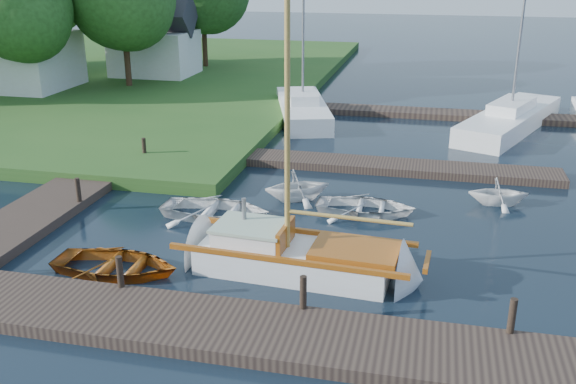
% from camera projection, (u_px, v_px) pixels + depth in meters
% --- Properties ---
extents(ground, '(160.00, 160.00, 0.00)m').
position_uv_depth(ground, '(288.00, 229.00, 19.58)').
color(ground, black).
rests_on(ground, ground).
extents(near_dock, '(18.00, 2.20, 0.30)m').
position_uv_depth(near_dock, '(227.00, 329.00, 14.04)').
color(near_dock, '#2E231E').
rests_on(near_dock, ground).
extents(left_dock, '(2.20, 18.00, 0.30)m').
position_uv_depth(left_dock, '(84.00, 184.00, 23.04)').
color(left_dock, '#2E231E').
rests_on(left_dock, ground).
extents(far_dock, '(14.00, 1.60, 0.30)m').
position_uv_depth(far_dock, '(375.00, 165.00, 25.06)').
color(far_dock, '#2E231E').
rests_on(far_dock, ground).
extents(pontoon, '(30.00, 1.60, 0.30)m').
position_uv_depth(pontoon, '(554.00, 120.00, 32.07)').
color(pontoon, '#2E231E').
rests_on(pontoon, ground).
extents(mooring_post_1, '(0.16, 0.16, 0.80)m').
position_uv_depth(mooring_post_1, '(120.00, 272.00, 15.39)').
color(mooring_post_1, black).
rests_on(mooring_post_1, near_dock).
extents(mooring_post_2, '(0.16, 0.16, 0.80)m').
position_uv_depth(mooring_post_2, '(303.00, 292.00, 14.45)').
color(mooring_post_2, black).
rests_on(mooring_post_2, near_dock).
extents(mooring_post_3, '(0.16, 0.16, 0.80)m').
position_uv_depth(mooring_post_3, '(512.00, 316.00, 13.50)').
color(mooring_post_3, black).
rests_on(mooring_post_3, near_dock).
extents(mooring_post_4, '(0.16, 0.16, 0.80)m').
position_uv_depth(mooring_post_4, '(78.00, 190.00, 20.81)').
color(mooring_post_4, black).
rests_on(mooring_post_4, left_dock).
extents(mooring_post_5, '(0.16, 0.16, 0.80)m').
position_uv_depth(mooring_post_5, '(144.00, 148.00, 25.38)').
color(mooring_post_5, black).
rests_on(mooring_post_5, left_dock).
extents(sailboat, '(7.26, 2.42, 9.83)m').
position_uv_depth(sailboat, '(301.00, 260.00, 16.80)').
color(sailboat, white).
rests_on(sailboat, ground).
extents(dinghy, '(3.38, 2.43, 0.70)m').
position_uv_depth(dinghy, '(116.00, 261.00, 16.74)').
color(dinghy, '#944710').
rests_on(dinghy, ground).
extents(tender_a, '(3.51, 2.52, 0.72)m').
position_uv_depth(tender_a, '(216.00, 207.00, 20.31)').
color(tender_a, white).
rests_on(tender_a, ground).
extents(tender_b, '(2.89, 2.76, 1.18)m').
position_uv_depth(tender_b, '(297.00, 183.00, 21.73)').
color(tender_b, white).
rests_on(tender_b, ground).
extents(tender_c, '(3.18, 2.29, 0.65)m').
position_uv_depth(tender_c, '(366.00, 204.00, 20.64)').
color(tender_c, white).
rests_on(tender_c, ground).
extents(tender_d, '(2.17, 1.93, 1.04)m').
position_uv_depth(tender_d, '(499.00, 190.00, 21.34)').
color(tender_d, white).
rests_on(tender_d, ground).
extents(marina_boat_0, '(4.39, 8.10, 10.80)m').
position_uv_depth(marina_boat_0, '(303.00, 108.00, 32.78)').
color(marina_boat_0, white).
rests_on(marina_boat_0, ground).
extents(marina_boat_3, '(5.71, 9.68, 11.16)m').
position_uv_depth(marina_boat_3, '(510.00, 118.00, 30.73)').
color(marina_boat_3, white).
rests_on(marina_boat_3, ground).
extents(house_a, '(6.30, 5.00, 6.29)m').
position_uv_depth(house_a, '(16.00, 45.00, 37.40)').
color(house_a, white).
rests_on(house_a, shore).
extents(house_c, '(5.25, 4.00, 5.28)m').
position_uv_depth(house_c, '(154.00, 42.00, 41.76)').
color(house_c, white).
rests_on(house_c, shore).
extents(tree_2, '(5.83, 5.75, 7.82)m').
position_uv_depth(tree_2, '(20.00, 8.00, 34.41)').
color(tree_2, '#332114').
rests_on(tree_2, shore).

